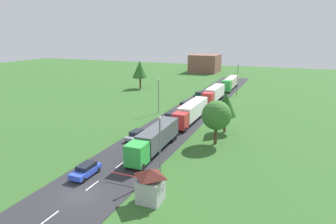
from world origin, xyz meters
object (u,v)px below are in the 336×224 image
Objects in this scene: lamppost_lead at (160,144)px; tree_birch at (140,69)px; car_lead at (86,170)px; car_second at (136,135)px; guard_booth at (150,185)px; truck_lead at (155,139)px; lamppost_third at (238,77)px; lamppost_second at (158,94)px; distant_building at (205,63)px; tree_oak at (226,104)px; car_fifth at (199,95)px; person_lead at (146,179)px; truck_fourth at (230,83)px; person_second at (142,192)px; truck_second at (191,111)px; tree_maple at (216,115)px; car_third at (170,115)px; barrier_gate at (138,180)px; car_fourth at (185,104)px; truck_third at (214,94)px.

lamppost_lead is 60.91m from tree_birch.
car_lead is 0.98× the size of car_second.
truck_lead is at bearing 113.05° from guard_booth.
lamppost_second is at bearing -115.88° from lamppost_third.
distant_building is at bearing 97.81° from car_lead.
lamppost_second is 17.64m from tree_oak.
car_second is 35.60m from car_fifth.
distant_building is at bearing 102.11° from person_lead.
truck_fourth is at bearing 111.70° from lamppost_third.
truck_lead is at bearing 108.96° from person_second.
person_second is 6.17m from lamppost_lead.
guard_booth is at bearing -78.72° from car_fifth.
person_second is at bearing -88.08° from lamppost_lead.
truck_second is 1.16× the size of distant_building.
lamppost_third is at bearing 85.24° from truck_lead.
distant_building is at bearing 98.64° from car_second.
guard_booth reaches higher than person_lead.
distant_building reaches higher than tree_maple.
truck_fourth is at bearing 93.33° from person_second.
truck_fourth is at bearing 83.00° from car_third.
guard_booth is 108.49m from distant_building.
car_third is at bearing 104.51° from truck_lead.
truck_fourth reaches higher than truck_lead.
truck_lead is 2.02× the size of tree_maple.
person_lead is (0.95, 0.16, 0.25)m from barrier_gate.
car_second is at bearing -90.70° from car_fourth.
truck_fourth reaches higher than car_third.
car_second is 1.18× the size of guard_booth.
car_fifth is at bearing 142.32° from truck_third.
car_fifth is (-0.28, 12.26, 0.03)m from car_fourth.
tree_oak is at bearing -80.27° from truck_fourth.
barrier_gate is (-2.74, 2.50, -1.17)m from guard_booth.
lamppost_second reaches higher than barrier_gate.
tree_oak is 0.83× the size of tree_birch.
car_third is 2.55× the size of person_lead.
barrier_gate is 4.74m from lamppost_lead.
car_fifth is 2.46× the size of person_second.
person_second is at bearing -81.97° from truck_second.
tree_maple is at bearing 55.05° from car_lead.
truck_lead is at bearing -75.49° from car_third.
distant_building is (-26.09, 86.78, -0.78)m from tree_maple.
car_fifth is 19.47m from lamppost_second.
car_third is 13.12m from tree_oak.
person_lead is at bearing -68.20° from lamppost_second.
tree_oak reaches higher than truck_fourth.
guard_booth is 0.29× the size of distant_building.
truck_lead is at bearing -79.95° from car_fourth.
car_fifth is (-0.58, 49.43, 0.01)m from car_lead.
tree_maple is at bearing -53.96° from truck_second.
person_second is 0.19× the size of tree_birch.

